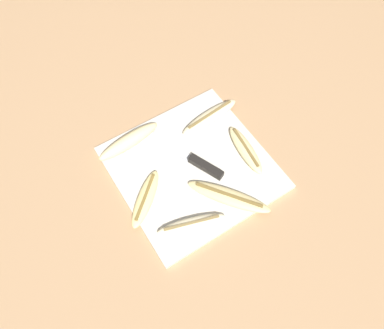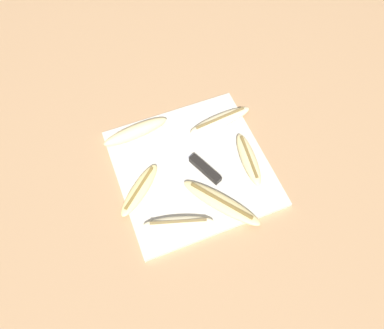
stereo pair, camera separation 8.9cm
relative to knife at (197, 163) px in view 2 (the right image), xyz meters
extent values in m
plane|color=tan|center=(-0.02, 0.00, -0.02)|extent=(4.00, 4.00, 0.00)
cube|color=beige|center=(-0.02, 0.00, -0.01)|extent=(0.37, 0.37, 0.01)
cube|color=black|center=(0.01, -0.03, 0.00)|extent=(0.06, 0.10, 0.02)
cube|color=#B7BABF|center=(-0.04, 0.09, -0.01)|extent=(0.08, 0.15, 0.00)
ellipsoid|color=#DBC684|center=(0.01, -0.12, 0.00)|extent=(0.16, 0.19, 0.02)
cube|color=brown|center=(0.01, -0.12, 0.01)|extent=(0.11, 0.14, 0.00)
ellipsoid|color=beige|center=(0.12, -0.04, 0.00)|extent=(0.06, 0.16, 0.02)
cube|color=brown|center=(0.12, -0.04, 0.01)|extent=(0.02, 0.12, 0.00)
ellipsoid|color=beige|center=(0.11, 0.10, 0.00)|extent=(0.18, 0.06, 0.02)
cube|color=olive|center=(0.11, 0.10, 0.02)|extent=(0.14, 0.02, 0.00)
ellipsoid|color=beige|center=(-0.10, -0.14, 0.00)|extent=(0.17, 0.08, 0.02)
cube|color=olive|center=(-0.10, -0.14, 0.01)|extent=(0.13, 0.05, 0.00)
ellipsoid|color=#EDD689|center=(-0.16, -0.02, 0.00)|extent=(0.14, 0.13, 0.02)
cube|color=olive|center=(-0.16, -0.02, 0.01)|extent=(0.10, 0.09, 0.00)
ellipsoid|color=beige|center=(-0.12, 0.14, 0.01)|extent=(0.18, 0.06, 0.04)
camera|label=1|loc=(-0.26, -0.39, 0.82)|focal=35.00mm
camera|label=2|loc=(-0.18, -0.43, 0.82)|focal=35.00mm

